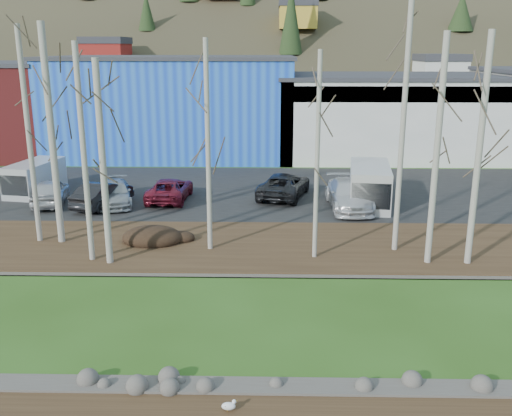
{
  "coord_description": "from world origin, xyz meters",
  "views": [
    {
      "loc": [
        2.11,
        -10.58,
        8.99
      ],
      "look_at": [
        1.6,
        12.41,
        2.5
      ],
      "focal_mm": 40.0,
      "sensor_mm": 36.0,
      "label": 1
    }
  ],
  "objects_px": {
    "car_0": "(50,192)",
    "van_grey": "(33,178)",
    "car_5": "(349,195)",
    "car_1": "(103,194)",
    "car_2": "(170,189)",
    "van_white": "(370,186)",
    "car_3": "(115,193)",
    "car_4": "(284,185)",
    "seagull": "(229,406)"
  },
  "relations": [
    {
      "from": "car_3",
      "to": "car_4",
      "type": "bearing_deg",
      "value": -3.79
    },
    {
      "from": "van_grey",
      "to": "seagull",
      "type": "bearing_deg",
      "value": -48.07
    },
    {
      "from": "car_0",
      "to": "van_white",
      "type": "relative_size",
      "value": 0.8
    },
    {
      "from": "car_1",
      "to": "car_3",
      "type": "bearing_deg",
      "value": -118.24
    },
    {
      "from": "car_2",
      "to": "car_3",
      "type": "xyz_separation_m",
      "value": [
        -3.05,
        -0.99,
        0.0
      ]
    },
    {
      "from": "car_3",
      "to": "car_4",
      "type": "relative_size",
      "value": 0.86
    },
    {
      "from": "van_white",
      "to": "seagull",
      "type": "bearing_deg",
      "value": -101.64
    },
    {
      "from": "seagull",
      "to": "van_white",
      "type": "relative_size",
      "value": 0.08
    },
    {
      "from": "car_3",
      "to": "van_white",
      "type": "xyz_separation_m",
      "value": [
        14.8,
        0.06,
        0.49
      ]
    },
    {
      "from": "car_5",
      "to": "van_white",
      "type": "relative_size",
      "value": 0.99
    },
    {
      "from": "car_2",
      "to": "car_5",
      "type": "height_order",
      "value": "car_5"
    },
    {
      "from": "car_1",
      "to": "car_5",
      "type": "xyz_separation_m",
      "value": [
        14.1,
        -0.06,
        0.07
      ]
    },
    {
      "from": "seagull",
      "to": "car_1",
      "type": "xyz_separation_m",
      "value": [
        -8.55,
        18.87,
        0.69
      ]
    },
    {
      "from": "car_2",
      "to": "car_5",
      "type": "bearing_deg",
      "value": 173.83
    },
    {
      "from": "car_4",
      "to": "car_1",
      "type": "bearing_deg",
      "value": 28.16
    },
    {
      "from": "car_4",
      "to": "car_5",
      "type": "xyz_separation_m",
      "value": [
        3.62,
        -2.55,
        0.05
      ]
    },
    {
      "from": "van_grey",
      "to": "car_0",
      "type": "bearing_deg",
      "value": -41.72
    },
    {
      "from": "van_grey",
      "to": "car_1",
      "type": "bearing_deg",
      "value": -19.85
    },
    {
      "from": "car_1",
      "to": "car_5",
      "type": "distance_m",
      "value": 14.1
    },
    {
      "from": "car_0",
      "to": "van_white",
      "type": "xyz_separation_m",
      "value": [
        18.59,
        0.12,
        0.4
      ]
    },
    {
      "from": "van_white",
      "to": "car_0",
      "type": "bearing_deg",
      "value": -171.98
    },
    {
      "from": "car_1",
      "to": "car_5",
      "type": "height_order",
      "value": "car_5"
    },
    {
      "from": "car_3",
      "to": "car_1",
      "type": "bearing_deg",
      "value": -151.1
    },
    {
      "from": "car_1",
      "to": "car_2",
      "type": "relative_size",
      "value": 0.92
    },
    {
      "from": "seagull",
      "to": "car_1",
      "type": "relative_size",
      "value": 0.1
    },
    {
      "from": "car_1",
      "to": "car_3",
      "type": "xyz_separation_m",
      "value": [
        0.57,
        0.55,
        -0.06
      ]
    },
    {
      "from": "car_0",
      "to": "car_3",
      "type": "distance_m",
      "value": 3.79
    },
    {
      "from": "car_5",
      "to": "seagull",
      "type": "bearing_deg",
      "value": -108.47
    },
    {
      "from": "car_2",
      "to": "car_4",
      "type": "height_order",
      "value": "car_4"
    },
    {
      "from": "car_3",
      "to": "car_4",
      "type": "xyz_separation_m",
      "value": [
        9.91,
        1.94,
        0.07
      ]
    },
    {
      "from": "car_4",
      "to": "car_5",
      "type": "distance_m",
      "value": 4.42
    },
    {
      "from": "car_5",
      "to": "car_2",
      "type": "bearing_deg",
      "value": 169.31
    },
    {
      "from": "seagull",
      "to": "car_2",
      "type": "xyz_separation_m",
      "value": [
        -4.94,
        20.41,
        0.63
      ]
    },
    {
      "from": "seagull",
      "to": "car_3",
      "type": "height_order",
      "value": "car_3"
    },
    {
      "from": "car_0",
      "to": "car_3",
      "type": "relative_size",
      "value": 0.96
    },
    {
      "from": "seagull",
      "to": "car_3",
      "type": "distance_m",
      "value": 21.0
    },
    {
      "from": "car_5",
      "to": "car_1",
      "type": "bearing_deg",
      "value": 177.72
    },
    {
      "from": "van_grey",
      "to": "car_2",
      "type": "bearing_deg",
      "value": 0.71
    },
    {
      "from": "car_5",
      "to": "van_white",
      "type": "distance_m",
      "value": 1.48
    },
    {
      "from": "car_4",
      "to": "van_white",
      "type": "relative_size",
      "value": 0.96
    },
    {
      "from": "car_2",
      "to": "van_white",
      "type": "bearing_deg",
      "value": 177.97
    },
    {
      "from": "car_0",
      "to": "van_grey",
      "type": "bearing_deg",
      "value": -62.47
    },
    {
      "from": "car_1",
      "to": "car_2",
      "type": "distance_m",
      "value": 3.93
    },
    {
      "from": "car_2",
      "to": "car_3",
      "type": "height_order",
      "value": "car_3"
    },
    {
      "from": "car_4",
      "to": "van_grey",
      "type": "bearing_deg",
      "value": 13.17
    },
    {
      "from": "car_2",
      "to": "car_4",
      "type": "xyz_separation_m",
      "value": [
        6.87,
        0.95,
        0.07
      ]
    },
    {
      "from": "car_0",
      "to": "car_4",
      "type": "relative_size",
      "value": 0.83
    },
    {
      "from": "car_1",
      "to": "car_4",
      "type": "distance_m",
      "value": 10.78
    },
    {
      "from": "seagull",
      "to": "car_5",
      "type": "relative_size",
      "value": 0.08
    },
    {
      "from": "car_0",
      "to": "car_4",
      "type": "bearing_deg",
      "value": 177.31
    }
  ]
}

